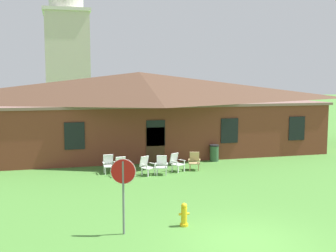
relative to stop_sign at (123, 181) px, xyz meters
name	(u,v)px	position (x,y,z in m)	size (l,w,h in m)	color
ground_plane	(245,241)	(3.45, -1.52, -1.72)	(200.00, 200.00, 0.00)	#477F33
brick_building	(139,110)	(3.45, 15.57, 0.99)	(23.75, 10.40, 5.33)	brown
dome_tower	(67,48)	(-0.83, 36.78, 6.59)	(5.18, 5.18, 18.26)	beige
stop_sign	(123,181)	(0.00, 0.00, 0.00)	(0.76, 0.30, 2.42)	slate
lawn_chair_by_porch	(109,164)	(0.52, 8.69, -1.22)	(0.66, 0.69, 0.96)	white
lawn_chair_near_door	(122,166)	(1.08, 7.91, -1.22)	(0.71, 0.75, 0.96)	white
lawn_chair_left_end	(147,165)	(2.34, 7.77, -1.22)	(0.84, 0.86, 0.96)	silver
lawn_chair_middle	(162,165)	(3.12, 7.73, -1.22)	(0.74, 0.79, 0.96)	white
lawn_chair_right_end	(176,162)	(4.04, 8.21, -1.22)	(0.83, 0.86, 0.96)	white
lawn_chair_far_side	(194,161)	(5.07, 8.31, -1.22)	(0.76, 0.81, 0.96)	tan
fire_hydrant	(184,215)	(2.05, 0.21, -1.34)	(0.36, 0.28, 0.79)	gold
trash_bin	(214,153)	(6.96, 10.27, -1.22)	(0.56, 0.56, 0.98)	#335638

